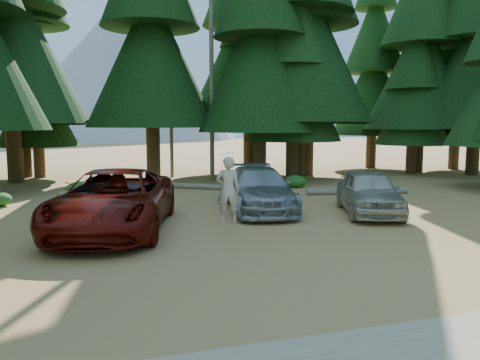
{
  "coord_description": "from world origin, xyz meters",
  "views": [
    {
      "loc": [
        -5.15,
        -10.53,
        3.01
      ],
      "look_at": [
        -0.93,
        3.44,
        1.25
      ],
      "focal_mm": 35.0,
      "sensor_mm": 36.0,
      "label": 1
    }
  ],
  "objects_px": {
    "log_right": "(357,191)",
    "frisbee_player": "(228,189)",
    "log_left": "(105,190)",
    "red_pickup": "(114,201)",
    "silver_minivan_right": "(369,192)",
    "log_mid": "(200,187)",
    "silver_minivan_center": "(258,189)"
  },
  "relations": [
    {
      "from": "red_pickup",
      "to": "silver_minivan_right",
      "type": "height_order",
      "value": "red_pickup"
    },
    {
      "from": "silver_minivan_center",
      "to": "log_right",
      "type": "xyz_separation_m",
      "value": [
        5.27,
        2.24,
        -0.6
      ]
    },
    {
      "from": "frisbee_player",
      "to": "log_mid",
      "type": "xyz_separation_m",
      "value": [
        1.15,
        9.1,
        -1.15
      ]
    },
    {
      "from": "frisbee_player",
      "to": "log_mid",
      "type": "height_order",
      "value": "frisbee_player"
    },
    {
      "from": "log_left",
      "to": "log_right",
      "type": "relative_size",
      "value": 0.98
    },
    {
      "from": "red_pickup",
      "to": "log_left",
      "type": "xyz_separation_m",
      "value": [
        -0.15,
        7.44,
        -0.71
      ]
    },
    {
      "from": "silver_minivan_right",
      "to": "log_mid",
      "type": "distance_m",
      "value": 8.55
    },
    {
      "from": "silver_minivan_center",
      "to": "log_left",
      "type": "distance_m",
      "value": 7.56
    },
    {
      "from": "silver_minivan_center",
      "to": "log_left",
      "type": "bearing_deg",
      "value": 141.35
    },
    {
      "from": "red_pickup",
      "to": "log_left",
      "type": "bearing_deg",
      "value": 105.52
    },
    {
      "from": "frisbee_player",
      "to": "log_right",
      "type": "height_order",
      "value": "frisbee_player"
    },
    {
      "from": "log_left",
      "to": "log_mid",
      "type": "bearing_deg",
      "value": -30.72
    },
    {
      "from": "silver_minivan_right",
      "to": "log_right",
      "type": "distance_m",
      "value": 4.41
    },
    {
      "from": "red_pickup",
      "to": "silver_minivan_center",
      "type": "relative_size",
      "value": 1.21
    },
    {
      "from": "log_left",
      "to": "red_pickup",
      "type": "bearing_deg",
      "value": -121.87
    },
    {
      "from": "silver_minivan_right",
      "to": "log_right",
      "type": "height_order",
      "value": "silver_minivan_right"
    },
    {
      "from": "frisbee_player",
      "to": "silver_minivan_right",
      "type": "bearing_deg",
      "value": -149.46
    },
    {
      "from": "silver_minivan_center",
      "to": "log_right",
      "type": "bearing_deg",
      "value": 31.94
    },
    {
      "from": "silver_minivan_right",
      "to": "frisbee_player",
      "type": "relative_size",
      "value": 2.32
    },
    {
      "from": "red_pickup",
      "to": "log_right",
      "type": "xyz_separation_m",
      "value": [
        10.2,
        4.11,
        -0.72
      ]
    },
    {
      "from": "silver_minivan_center",
      "to": "silver_minivan_right",
      "type": "height_order",
      "value": "silver_minivan_center"
    },
    {
      "from": "log_left",
      "to": "frisbee_player",
      "type": "bearing_deg",
      "value": -104.07
    },
    {
      "from": "frisbee_player",
      "to": "log_mid",
      "type": "bearing_deg",
      "value": -84.01
    },
    {
      "from": "log_left",
      "to": "log_right",
      "type": "xyz_separation_m",
      "value": [
        10.36,
        -3.33,
        -0.01
      ]
    },
    {
      "from": "silver_minivan_center",
      "to": "frisbee_player",
      "type": "relative_size",
      "value": 2.74
    },
    {
      "from": "red_pickup",
      "to": "log_right",
      "type": "height_order",
      "value": "red_pickup"
    },
    {
      "from": "silver_minivan_center",
      "to": "log_left",
      "type": "relative_size",
      "value": 1.18
    },
    {
      "from": "log_right",
      "to": "frisbee_player",
      "type": "bearing_deg",
      "value": -132.29
    },
    {
      "from": "frisbee_player",
      "to": "log_left",
      "type": "bearing_deg",
      "value": -57.84
    },
    {
      "from": "silver_minivan_right",
      "to": "frisbee_player",
      "type": "height_order",
      "value": "frisbee_player"
    },
    {
      "from": "log_right",
      "to": "silver_minivan_right",
      "type": "bearing_deg",
      "value": -106.04
    },
    {
      "from": "silver_minivan_center",
      "to": "log_mid",
      "type": "height_order",
      "value": "silver_minivan_center"
    }
  ]
}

